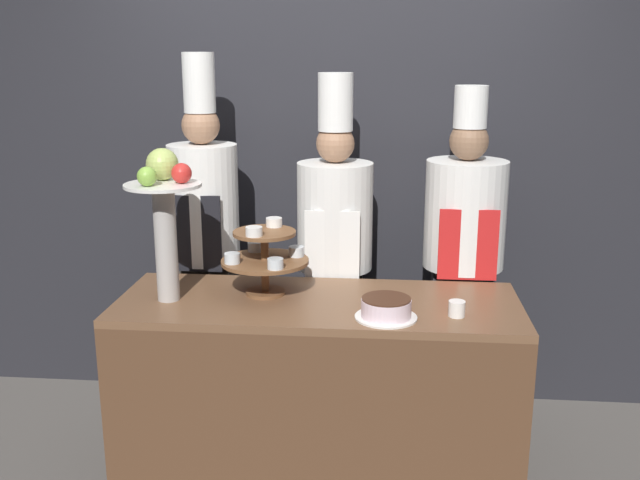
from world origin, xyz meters
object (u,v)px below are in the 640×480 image
chef_center_right (463,250)px  chef_left (205,232)px  tiered_stand (265,255)px  chef_center_left (335,245)px  fruit_pedestal (164,206)px  cake_round (386,309)px  cup_white (457,309)px

chef_center_right → chef_left: bearing=-180.0°
tiered_stand → chef_center_left: bearing=59.1°
fruit_pedestal → cake_round: bearing=-9.6°
cake_round → chef_center_left: size_ratio=0.14×
fruit_pedestal → cup_white: bearing=-5.2°
cup_white → chef_center_left: bearing=129.4°
cake_round → chef_left: bearing=142.2°
fruit_pedestal → cup_white: (1.25, -0.11, -0.39)m
tiered_stand → cake_round: (0.54, -0.26, -0.14)m
chef_center_left → fruit_pedestal: bearing=-141.0°
tiered_stand → chef_left: (-0.39, 0.47, -0.02)m
cake_round → chef_left: (-0.94, 0.73, 0.12)m
chef_left → chef_center_left: bearing=0.0°
chef_center_right → cake_round: bearing=-117.8°
chef_center_left → chef_center_right: 0.65m
cake_round → cup_white: 0.30m
tiered_stand → chef_center_left: size_ratio=0.21×
tiered_stand → fruit_pedestal: size_ratio=0.60×
tiered_stand → chef_center_right: bearing=26.8°
fruit_pedestal → chef_center_left: chef_center_left is taller
fruit_pedestal → chef_center_left: bearing=39.0°
fruit_pedestal → chef_left: bearing=87.4°
cup_white → fruit_pedestal: bearing=174.8°
fruit_pedestal → cup_white: 1.32m
fruit_pedestal → chef_left: 0.62m
cake_round → chef_center_left: (-0.26, 0.73, 0.07)m
tiered_stand → cake_round: bearing=-25.4°
cup_white → chef_center_left: size_ratio=0.04×
cake_round → cup_white: bearing=9.7°
chef_left → cup_white: bearing=-28.9°
fruit_pedestal → chef_center_right: size_ratio=0.37×
cake_round → chef_center_left: chef_center_left is taller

